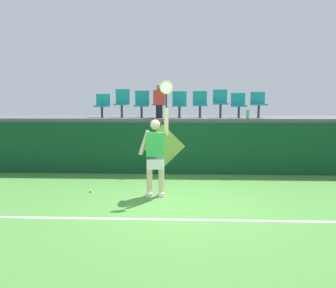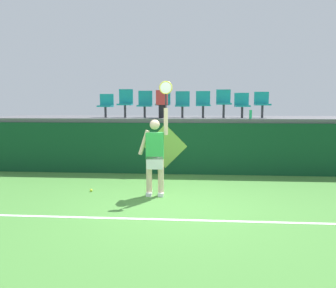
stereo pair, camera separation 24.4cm
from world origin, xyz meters
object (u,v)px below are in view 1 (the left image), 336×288
object	(u,v)px
tennis_player	(156,154)
stadium_chair_8	(258,103)
stadium_chair_4	(179,103)
stadium_chair_6	(220,102)
tennis_ball	(91,191)
stadium_chair_3	(160,102)
stadium_chair_2	(142,103)
stadium_chair_1	(122,102)
spectator_0	(159,101)
stadium_chair_7	(239,104)
water_bottle	(248,114)
stadium_chair_0	(102,104)
stadium_chair_5	(200,103)

from	to	relation	value
tennis_player	stadium_chair_8	bearing A→B (deg)	47.83
stadium_chair_4	stadium_chair_6	bearing A→B (deg)	-0.10
tennis_ball	stadium_chair_3	size ratio (longest dim) A/B	0.08
stadium_chair_2	tennis_player	bearing A→B (deg)	-78.01
tennis_ball	stadium_chair_1	size ratio (longest dim) A/B	0.07
stadium_chair_3	stadium_chair_8	distance (m)	3.03
stadium_chair_1	spectator_0	bearing A→B (deg)	-18.87
stadium_chair_2	stadium_chair_7	distance (m)	2.99
water_bottle	spectator_0	bearing A→B (deg)	171.75
tennis_ball	stadium_chair_7	xyz separation A→B (m)	(3.83, 3.01, 1.99)
tennis_player	stadium_chair_0	world-z (taller)	tennis_player
stadium_chair_5	stadium_chair_7	size ratio (longest dim) A/B	1.08
stadium_chair_6	stadium_chair_7	world-z (taller)	stadium_chair_6
stadium_chair_4	spectator_0	xyz separation A→B (m)	(-0.60, -0.40, 0.07)
stadium_chair_6	spectator_0	distance (m)	1.91
tennis_player	stadium_chair_4	size ratio (longest dim) A/B	3.06
stadium_chair_2	stadium_chair_8	size ratio (longest dim) A/B	1.05
stadium_chair_3	water_bottle	bearing A→B (deg)	-16.78
stadium_chair_6	spectator_0	world-z (taller)	spectator_0
stadium_chair_2	stadium_chair_4	distance (m)	1.17
stadium_chair_1	stadium_chair_7	world-z (taller)	stadium_chair_1
stadium_chair_4	stadium_chair_6	distance (m)	1.26
stadium_chair_7	spectator_0	world-z (taller)	spectator_0
stadium_chair_3	stadium_chair_6	world-z (taller)	stadium_chair_6
tennis_player	spectator_0	distance (m)	3.06
stadium_chair_5	stadium_chair_6	distance (m)	0.63
water_bottle	tennis_player	bearing A→B (deg)	-134.99
stadium_chair_6	spectator_0	size ratio (longest dim) A/B	0.86
stadium_chair_2	stadium_chair_3	world-z (taller)	stadium_chair_2
stadium_chair_0	stadium_chair_1	distance (m)	0.63
stadium_chair_2	stadium_chair_5	size ratio (longest dim) A/B	1.02
tennis_ball	stadium_chair_4	distance (m)	4.14
tennis_ball	stadium_chair_5	bearing A→B (deg)	48.73
stadium_chair_5	stadium_chair_7	world-z (taller)	stadium_chair_5
tennis_ball	stadium_chair_6	bearing A→B (deg)	42.63
stadium_chair_1	water_bottle	bearing A→B (deg)	-11.72
stadium_chair_2	stadium_chair_5	world-z (taller)	stadium_chair_2
tennis_player	tennis_ball	world-z (taller)	tennis_player
tennis_player	tennis_ball	distance (m)	1.78
water_bottle	stadium_chair_0	xyz separation A→B (m)	(-4.37, 0.77, 0.29)
stadium_chair_0	stadium_chair_5	size ratio (longest dim) A/B	0.90
stadium_chair_0	stadium_chair_4	world-z (taller)	stadium_chair_4
stadium_chair_3	stadium_chair_5	size ratio (longest dim) A/B	1.02
stadium_chair_8	stadium_chair_7	bearing A→B (deg)	179.77
stadium_chair_3	stadium_chair_7	distance (m)	2.42
stadium_chair_6	stadium_chair_5	bearing A→B (deg)	179.93
stadium_chair_1	stadium_chair_5	distance (m)	2.43
stadium_chair_1	spectator_0	world-z (taller)	spectator_0
stadium_chair_6	stadium_chair_8	distance (m)	1.16
stadium_chair_7	stadium_chair_8	distance (m)	0.60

